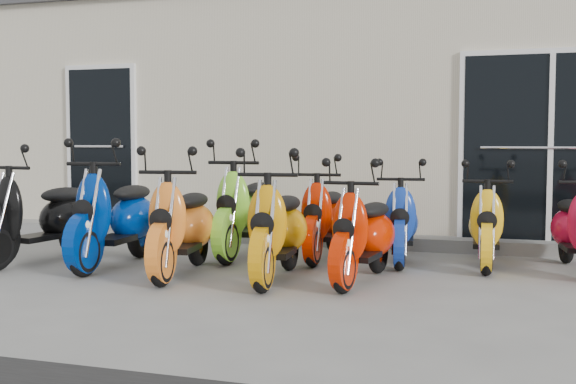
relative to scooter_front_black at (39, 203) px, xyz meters
name	(u,v)px	position (x,y,z in m)	size (l,w,h in m)	color
ground	(269,274)	(2.50, 0.13, -0.63)	(80.00, 80.00, 0.00)	gray
building	(375,121)	(2.50, 5.33, 0.97)	(14.00, 6.00, 3.20)	beige
roof_cap	(376,16)	(2.50, 5.33, 2.65)	(14.20, 6.20, 0.16)	#3F3F42
front_step	(324,239)	(2.50, 2.15, -0.55)	(14.00, 0.40, 0.15)	gray
door_left	(101,142)	(-0.70, 2.30, 0.63)	(1.07, 0.08, 2.22)	black
door_right	(551,142)	(5.10, 2.30, 0.63)	(2.02, 0.08, 2.22)	black
scooter_front_black	(39,203)	(0.00, 0.00, 0.00)	(0.62, 1.70, 1.25)	black
scooter_front_blue	(115,202)	(0.87, 0.05, 0.03)	(0.64, 1.77, 1.31)	navy
scooter_front_orange_a	(182,211)	(1.74, -0.18, -0.01)	(0.61, 1.68, 1.24)	orange
scooter_front_orange_b	(278,214)	(2.69, -0.15, -0.01)	(0.60, 1.66, 1.23)	orange
scooter_front_red	(363,220)	(3.45, 0.00, -0.06)	(0.56, 1.54, 1.14)	red
scooter_back_green	(247,198)	(1.93, 1.05, 0.02)	(0.64, 1.76, 1.30)	#84E330
scooter_back_red	(324,206)	(2.78, 1.16, -0.05)	(0.57, 1.56, 1.15)	#BC1B00
scooter_back_blue	(401,210)	(3.61, 1.18, -0.07)	(0.55, 1.50, 1.11)	#12349F
scooter_back_yellow	(487,213)	(4.47, 1.19, -0.08)	(0.54, 1.49, 1.10)	yellow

